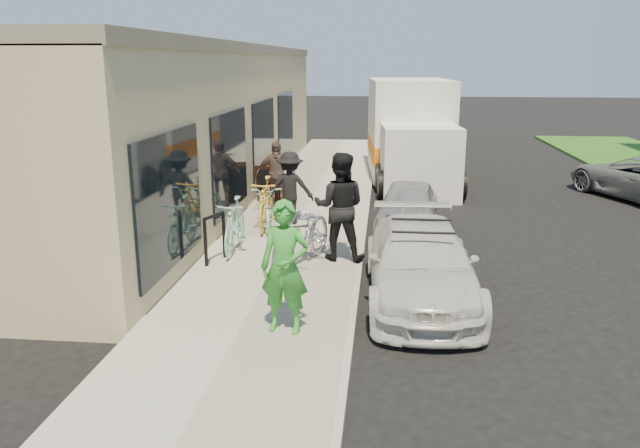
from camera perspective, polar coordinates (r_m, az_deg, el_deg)
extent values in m
plane|color=black|center=(10.32, 5.76, -6.95)|extent=(120.00, 120.00, 0.00)
cube|color=#A5A094|center=(13.28, -2.82, -1.57)|extent=(3.00, 34.00, 0.15)
cube|color=#9C988F|center=(13.14, 3.88, -1.80)|extent=(0.12, 34.00, 0.13)
cube|color=tan|center=(18.43, -10.66, 8.89)|extent=(3.50, 20.00, 4.00)
cube|color=#746957|center=(18.35, -10.98, 15.43)|extent=(3.60, 20.00, 0.25)
cube|color=black|center=(10.42, -13.51, 2.15)|extent=(0.06, 3.00, 2.20)
cube|color=black|center=(14.19, -8.23, 5.68)|extent=(0.06, 3.00, 2.20)
cube|color=black|center=(18.06, -5.16, 7.69)|extent=(0.06, 3.00, 2.20)
cube|color=black|center=(21.97, -3.16, 8.98)|extent=(0.06, 3.00, 2.20)
cylinder|color=black|center=(11.49, -10.43, -1.71)|extent=(0.06, 0.06, 0.88)
cylinder|color=black|center=(11.96, -8.77, -0.99)|extent=(0.06, 0.06, 0.88)
cylinder|color=black|center=(11.61, -9.68, 0.76)|extent=(0.26, 0.58, 0.06)
cube|color=black|center=(16.40, -4.91, 3.65)|extent=(0.65, 0.40, 1.00)
cube|color=black|center=(16.72, -4.37, 3.88)|extent=(0.65, 0.40, 1.00)
cube|color=black|center=(16.36, -4.96, 3.80)|extent=(0.51, 0.28, 0.72)
imported|color=silver|center=(10.26, 9.17, -3.55)|extent=(1.86, 4.27, 1.22)
cylinder|color=black|center=(9.64, 9.47, -0.84)|extent=(0.97, 0.04, 0.04)
cylinder|color=black|center=(10.43, 9.21, 0.36)|extent=(0.97, 0.04, 0.04)
imported|color=#A1A0A5|center=(14.28, 8.04, 1.53)|extent=(1.65, 3.45, 1.14)
cube|color=silver|center=(17.98, 9.09, 5.65)|extent=(2.28, 2.28, 2.03)
cube|color=black|center=(17.92, 9.14, 6.99)|extent=(1.97, 0.21, 0.96)
cube|color=silver|center=(21.05, 8.08, 8.75)|extent=(2.77, 4.65, 3.09)
cube|color=orange|center=(21.13, 8.01, 6.88)|extent=(2.79, 4.67, 0.59)
cylinder|color=black|center=(17.45, 5.74, 3.53)|extent=(0.33, 0.87, 0.85)
cylinder|color=black|center=(17.73, 12.65, 3.42)|extent=(0.33, 0.87, 0.85)
cylinder|color=black|center=(18.60, 5.50, 4.23)|extent=(0.33, 0.87, 0.85)
cylinder|color=black|center=(18.86, 12.00, 4.12)|extent=(0.33, 0.87, 0.85)
cylinder|color=black|center=(22.59, 4.86, 6.11)|extent=(0.33, 0.87, 0.85)
cylinder|color=black|center=(22.81, 10.25, 6.01)|extent=(0.33, 0.87, 0.85)
imported|color=silver|center=(11.26, -1.60, -0.95)|extent=(1.45, 2.44, 1.21)
imported|color=#318A2E|center=(8.50, -3.24, -3.97)|extent=(0.73, 0.52, 1.85)
imported|color=black|center=(11.60, 1.80, 1.61)|extent=(1.02, 0.81, 2.03)
imported|color=#94DDC8|center=(12.32, -7.80, -0.11)|extent=(0.52, 1.74, 1.04)
imported|color=#94DDC8|center=(14.05, -5.11, 1.69)|extent=(1.16, 1.97, 0.98)
imported|color=yellow|center=(13.94, -4.97, 1.89)|extent=(0.62, 1.90, 1.13)
imported|color=black|center=(14.25, -2.75, 3.32)|extent=(1.11, 0.68, 1.66)
imported|color=brown|center=(15.78, -4.04, 4.54)|extent=(1.02, 0.43, 1.73)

